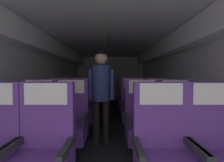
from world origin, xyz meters
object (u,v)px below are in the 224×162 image
object	(u,v)px
seat_a_right_aisle	(221,155)
seat_c_left_aisle	(82,109)
seat_c_left_window	(58,109)
seat_a_right_window	(164,154)
seat_d_left_window	(71,101)
seat_d_left_aisle	(89,101)
seat_d_right_aisle	(148,101)
seat_a_left_aisle	(42,154)
seat_e_left_window	(78,96)
flight_attendant	(101,87)
seat_c_right_window	(134,109)
seat_e_right_aisle	(142,96)
seat_d_right_window	(130,101)
seat_b_right_aisle	(178,122)
seat_c_right_aisle	(159,109)
seat_b_left_aisle	(70,123)
seat_b_right_window	(143,123)
seat_e_right_window	(126,96)
seat_e_left_aisle	(93,96)
seat_b_left_window	(37,123)

from	to	relation	value
seat_a_right_aisle	seat_c_left_aisle	xyz separation A→B (m)	(-1.58, 1.82, 0.00)
seat_a_right_aisle	seat_c_left_window	distance (m)	2.77
seat_a_right_window	seat_d_left_window	size ratio (longest dim) A/B	1.00
seat_d_left_aisle	seat_d_right_aisle	distance (m)	1.57
seat_a_left_aisle	seat_e_left_window	world-z (taller)	same
seat_e_left_window	flight_attendant	bearing A→B (deg)	-69.08
seat_c_right_window	seat_e_right_aisle	bearing A→B (deg)	74.32
seat_d_left_window	seat_d_right_window	size ratio (longest dim) A/B	1.00
seat_a_right_aisle	seat_d_right_window	size ratio (longest dim) A/B	1.00
seat_b_right_aisle	seat_c_right_window	bearing A→B (deg)	118.86
seat_a_right_window	seat_e_right_aisle	distance (m)	3.71
seat_b_right_aisle	seat_d_right_aisle	distance (m)	1.84
seat_c_right_aisle	seat_a_right_window	bearing A→B (deg)	-105.56
seat_a_left_aisle	seat_c_right_aisle	size ratio (longest dim) A/B	1.00
seat_c_left_aisle	seat_e_left_window	xyz separation A→B (m)	(-0.50, 1.85, 0.00)
seat_d_left_window	seat_e_left_window	size ratio (longest dim) A/B	1.00
seat_b_left_aisle	seat_e_left_window	size ratio (longest dim) A/B	1.00
seat_b_right_aisle	seat_e_right_aisle	size ratio (longest dim) A/B	1.00
seat_a_right_window	seat_c_right_window	distance (m)	1.85
seat_b_right_aisle	seat_c_left_window	bearing A→B (deg)	156.37
seat_b_right_window	seat_e_right_aisle	bearing A→B (deg)	79.53
seat_a_left_aisle	seat_e_right_window	size ratio (longest dim) A/B	1.00
seat_b_left_aisle	seat_a_left_aisle	bearing A→B (deg)	-89.83
seat_c_right_aisle	seat_c_right_window	distance (m)	0.51
seat_c_left_window	seat_d_left_aisle	world-z (taller)	same
seat_e_left_window	seat_e_right_window	xyz separation A→B (m)	(1.57, -0.00, 0.00)
seat_a_left_aisle	seat_d_left_aisle	world-z (taller)	same
seat_c_right_window	seat_e_left_window	size ratio (longest dim) A/B	1.00
seat_b_left_aisle	seat_e_left_window	distance (m)	2.81
seat_e_left_window	seat_e_right_window	distance (m)	1.57
seat_d_right_window	seat_e_right_aisle	xyz separation A→B (m)	(0.51, 0.94, 0.00)
seat_b_right_aisle	flight_attendant	distance (m)	1.29
seat_d_left_window	seat_e_left_window	distance (m)	0.93
seat_b_right_window	seat_e_right_window	bearing A→B (deg)	89.99
seat_a_left_aisle	seat_d_left_aisle	xyz separation A→B (m)	(-0.00, 2.74, 0.00)
seat_b_right_window	seat_b_left_aisle	bearing A→B (deg)	179.44
seat_c_left_window	seat_c_right_window	world-z (taller)	same
seat_a_left_aisle	seat_b_right_aisle	bearing A→B (deg)	30.19
seat_a_right_aisle	seat_e_left_aisle	bearing A→B (deg)	113.22
seat_d_left_window	seat_a_right_aisle	bearing A→B (deg)	-52.97
seat_d_left_aisle	seat_e_left_window	distance (m)	1.06
seat_e_left_window	flight_attendant	world-z (taller)	flight_attendant
seat_d_right_window	seat_e_right_aisle	bearing A→B (deg)	61.58
seat_d_right_window	seat_e_left_window	bearing A→B (deg)	149.34
seat_e_right_aisle	seat_e_right_window	world-z (taller)	same
seat_b_right_window	seat_c_right_window	distance (m)	0.95
seat_b_left_aisle	seat_e_left_window	bearing A→B (deg)	100.22
seat_b_left_aisle	seat_e_right_window	bearing A→B (deg)	68.76
seat_b_right_aisle	seat_b_right_window	bearing A→B (deg)	-177.35
seat_e_right_aisle	seat_b_left_window	bearing A→B (deg)	-126.89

